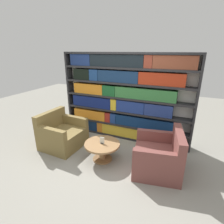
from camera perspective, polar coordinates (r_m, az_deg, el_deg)
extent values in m
plane|color=gray|center=(3.86, -3.31, -16.50)|extent=(14.00, 14.00, 0.00)
cube|color=silver|center=(4.62, 4.71, 5.03)|extent=(3.38, 0.05, 2.23)
cube|color=#262628|center=(5.28, -13.19, 6.45)|extent=(0.05, 0.30, 2.23)
cube|color=#262628|center=(4.27, 25.73, 1.88)|extent=(0.05, 0.30, 2.23)
cube|color=#262628|center=(4.90, 3.87, -7.72)|extent=(3.28, 0.30, 0.05)
cube|color=#262628|center=(4.75, 3.97, -4.01)|extent=(3.28, 0.30, 0.05)
cube|color=#262628|center=(4.62, 4.07, 0.22)|extent=(3.28, 0.30, 0.05)
cube|color=#262628|center=(4.51, 4.19, 4.67)|extent=(3.28, 0.30, 0.05)
cube|color=#262628|center=(4.42, 4.31, 9.32)|extent=(3.28, 0.30, 0.05)
cube|color=#262628|center=(4.37, 4.43, 14.10)|extent=(3.28, 0.30, 0.05)
cube|color=#262628|center=(4.35, 4.56, 18.64)|extent=(3.28, 0.30, 0.05)
cube|color=brown|center=(5.36, -9.66, -3.51)|extent=(0.42, 0.20, 0.28)
cube|color=#0F254D|center=(5.17, -6.09, -4.22)|extent=(0.33, 0.20, 0.28)
cube|color=orange|center=(5.06, -3.63, -4.69)|extent=(0.16, 0.20, 0.28)
cube|color=gold|center=(4.72, 7.49, -6.72)|extent=(1.86, 0.20, 0.28)
cube|color=orange|center=(5.08, -7.00, -0.58)|extent=(0.98, 0.20, 0.27)
cube|color=#A0291E|center=(4.83, -1.11, -1.53)|extent=(0.15, 0.20, 0.27)
cube|color=navy|center=(4.77, 0.63, -1.81)|extent=(0.15, 0.20, 0.27)
cube|color=navy|center=(4.52, 10.96, -3.43)|extent=(1.59, 0.20, 0.27)
cube|color=navy|center=(4.92, -6.37, 3.49)|extent=(1.17, 0.20, 0.29)
cube|color=gold|center=(4.63, 0.84, 2.58)|extent=(0.16, 0.20, 0.29)
cube|color=navy|center=(4.49, 6.12, 1.89)|extent=(0.72, 0.20, 0.29)
cube|color=navy|center=(4.34, 14.95, 0.70)|extent=(0.66, 0.20, 0.29)
cube|color=orange|center=(4.88, -7.42, 7.65)|extent=(0.87, 0.20, 0.27)
cube|color=#195529|center=(4.59, -0.74, 7.07)|extent=(0.35, 0.20, 0.27)
cube|color=#317138|center=(4.30, 10.62, 5.86)|extent=(1.48, 0.20, 0.27)
cube|color=black|center=(4.91, -9.51, 12.12)|extent=(0.48, 0.20, 0.28)
cube|color=navy|center=(4.72, -5.61, 11.99)|extent=(0.25, 0.20, 0.28)
cube|color=navy|center=(4.44, 2.05, 11.58)|extent=(1.06, 0.20, 0.28)
cube|color=#A02D15|center=(4.17, 15.90, 10.33)|extent=(1.04, 0.20, 0.28)
cube|color=navy|center=(4.88, -9.86, 16.45)|extent=(0.59, 0.20, 0.29)
cube|color=black|center=(4.42, 1.43, 16.40)|extent=(1.38, 0.20, 0.29)
cube|color=brown|center=(4.18, 11.92, 15.82)|extent=(0.19, 0.20, 0.29)
cube|color=brown|center=(4.10, 19.85, 15.04)|extent=(0.92, 0.20, 0.29)
cube|color=olive|center=(4.53, -15.50, -8.26)|extent=(0.91, 0.98, 0.42)
cube|color=olive|center=(4.59, -19.44, -2.38)|extent=(0.18, 0.95, 0.44)
cube|color=olive|center=(4.08, -18.95, -6.71)|extent=(0.74, 0.15, 0.23)
cube|color=olive|center=(4.63, -11.91, -2.83)|extent=(0.74, 0.15, 0.23)
cube|color=brown|center=(3.69, 14.29, -15.04)|extent=(1.03, 1.08, 0.42)
cube|color=brown|center=(3.51, 20.93, -9.54)|extent=(0.31, 0.95, 0.44)
cube|color=brown|center=(3.88, 13.64, -7.56)|extent=(0.74, 0.25, 0.23)
cube|color=brown|center=(3.17, 13.51, -14.24)|extent=(0.74, 0.25, 0.23)
cylinder|color=olive|center=(3.89, -3.18, -12.96)|extent=(0.14, 0.14, 0.36)
cylinder|color=olive|center=(3.98, -3.14, -14.95)|extent=(0.42, 0.42, 0.03)
cylinder|color=olive|center=(3.79, -3.24, -10.41)|extent=(0.76, 0.76, 0.04)
cube|color=black|center=(3.78, -3.25, -10.08)|extent=(0.06, 0.06, 0.01)
cube|color=silver|center=(3.74, -3.27, -9.20)|extent=(0.10, 0.01, 0.14)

